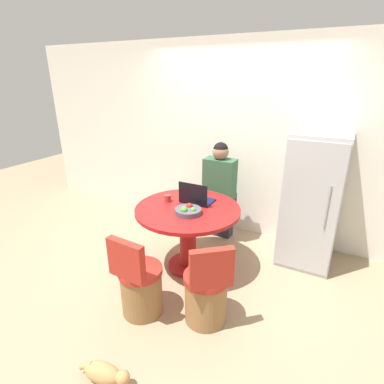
{
  "coord_description": "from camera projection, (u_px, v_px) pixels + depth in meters",
  "views": [
    {
      "loc": [
        1.35,
        -2.51,
        2.13
      ],
      "look_at": [
        -0.1,
        0.23,
        0.92
      ],
      "focal_mm": 28.0,
      "sensor_mm": 36.0,
      "label": 1
    }
  ],
  "objects": [
    {
      "name": "ground_plane",
      "position": [
        190.0,
        275.0,
        3.43
      ],
      "size": [
        12.0,
        12.0,
        0.0
      ],
      "primitive_type": "plane",
      "color": "#9E8466"
    },
    {
      "name": "wall_back",
      "position": [
        237.0,
        141.0,
        4.06
      ],
      "size": [
        7.0,
        0.06,
        2.6
      ],
      "color": "silver",
      "rests_on": "ground_plane"
    },
    {
      "name": "refrigerator",
      "position": [
        312.0,
        200.0,
        3.46
      ],
      "size": [
        0.61,
        0.7,
        1.57
      ],
      "color": "silver",
      "rests_on": "ground_plane"
    },
    {
      "name": "dining_table",
      "position": [
        188.0,
        224.0,
        3.37
      ],
      "size": [
        1.16,
        1.16,
        0.77
      ],
      "color": "maroon",
      "rests_on": "ground_plane"
    },
    {
      "name": "chair_near_camera",
      "position": [
        140.0,
        287.0,
        2.79
      ],
      "size": [
        0.41,
        0.41,
        0.85
      ],
      "rotation": [
        0.0,
        0.0,
        3.09
      ],
      "color": "olive",
      "rests_on": "ground_plane"
    },
    {
      "name": "chair_near_right_corner",
      "position": [
        206.0,
        294.0,
        2.69
      ],
      "size": [
        0.47,
        0.47,
        0.85
      ],
      "rotation": [
        0.0,
        0.0,
        -2.45
      ],
      "color": "olive",
      "rests_on": "ground_plane"
    },
    {
      "name": "person_seated",
      "position": [
        221.0,
        188.0,
        3.94
      ],
      "size": [
        0.4,
        0.37,
        1.36
      ],
      "rotation": [
        0.0,
        0.0,
        3.14
      ],
      "color": "#2D2D38",
      "rests_on": "ground_plane"
    },
    {
      "name": "laptop",
      "position": [
        196.0,
        198.0,
        3.41
      ],
      "size": [
        0.35,
        0.26,
        0.26
      ],
      "rotation": [
        0.0,
        0.0,
        3.14
      ],
      "color": "#141947",
      "rests_on": "dining_table"
    },
    {
      "name": "fruit_bowl",
      "position": [
        188.0,
        211.0,
        3.14
      ],
      "size": [
        0.28,
        0.28,
        0.1
      ],
      "color": "#4C4C56",
      "rests_on": "dining_table"
    },
    {
      "name": "coffee_cup",
      "position": [
        168.0,
        198.0,
        3.44
      ],
      "size": [
        0.08,
        0.08,
        0.08
      ],
      "color": "#B2332D",
      "rests_on": "dining_table"
    },
    {
      "name": "cat",
      "position": [
        105.0,
        373.0,
        2.21
      ],
      "size": [
        0.43,
        0.2,
        0.15
      ],
      "rotation": [
        0.0,
        0.0,
        0.15
      ],
      "color": "tan",
      "rests_on": "ground_plane"
    }
  ]
}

